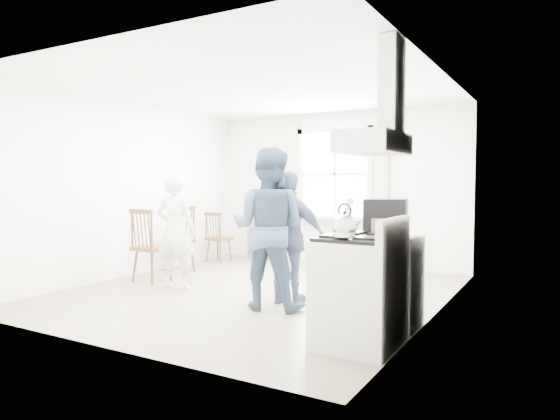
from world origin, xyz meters
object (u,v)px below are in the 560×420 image
object	(u,v)px
windsor_chair_b	(145,238)
person_right	(289,238)
low_cabinet	(392,281)
gas_stove	(360,290)
windsor_chair_c	(181,231)
stereo_stack	(386,217)
person_left	(176,231)
windsor_chair_a	(215,232)
person_mid	(268,228)

from	to	relation	value
windsor_chair_b	person_right	world-z (taller)	person_right
low_cabinet	person_right	size ratio (longest dim) A/B	0.58
gas_stove	windsor_chair_c	size ratio (longest dim) A/B	1.07
low_cabinet	stereo_stack	xyz separation A→B (m)	(-0.05, -0.08, 0.63)
windsor_chair_b	stereo_stack	bearing A→B (deg)	-6.62
gas_stove	person_left	size ratio (longest dim) A/B	0.73
windsor_chair_a	windsor_chair_b	distance (m)	1.95
person_left	windsor_chair_a	bearing A→B (deg)	-79.02
person_left	person_mid	world-z (taller)	person_mid
person_mid	windsor_chair_c	bearing A→B (deg)	-38.39
windsor_chair_c	low_cabinet	bearing A→B (deg)	-18.32
stereo_stack	person_left	xyz separation A→B (m)	(-2.98, 0.36, -0.31)
windsor_chair_a	person_left	distance (m)	2.18
low_cabinet	windsor_chair_b	xyz separation A→B (m)	(-3.63, 0.34, 0.19)
windsor_chair_a	person_left	size ratio (longest dim) A/B	0.58
low_cabinet	windsor_chair_a	bearing A→B (deg)	149.67
windsor_chair_c	person_left	world-z (taller)	person_left
person_mid	gas_stove	bearing A→B (deg)	141.92
windsor_chair_c	person_right	distance (m)	2.66
stereo_stack	person_left	size ratio (longest dim) A/B	0.30
stereo_stack	windsor_chair_c	bearing A→B (deg)	160.43
gas_stove	low_cabinet	size ratio (longest dim) A/B	1.24
windsor_chair_b	windsor_chair_c	xyz separation A→B (m)	(-0.15, 0.91, -0.00)
person_right	windsor_chair_b	bearing A→B (deg)	-4.31
windsor_chair_b	person_right	xyz separation A→B (m)	(2.32, -0.05, 0.13)
low_cabinet	person_mid	distance (m)	1.49
windsor_chair_c	windsor_chair_a	bearing A→B (deg)	95.67
stereo_stack	person_mid	bearing A→B (deg)	176.67
person_mid	stereo_stack	bearing A→B (deg)	166.12
gas_stove	windsor_chair_b	size ratio (longest dim) A/B	1.07
gas_stove	low_cabinet	distance (m)	0.70
windsor_chair_b	person_mid	size ratio (longest dim) A/B	0.59
gas_stove	person_mid	world-z (taller)	person_mid
windsor_chair_b	person_mid	distance (m)	2.25
stereo_stack	person_mid	distance (m)	1.39
low_cabinet	stereo_stack	distance (m)	0.63
low_cabinet	person_right	bearing A→B (deg)	167.52
gas_stove	stereo_stack	bearing A→B (deg)	87.93
person_left	stereo_stack	bearing A→B (deg)	160.71
gas_stove	windsor_chair_c	bearing A→B (deg)	152.27
windsor_chair_c	windsor_chair_b	bearing A→B (deg)	-80.43
gas_stove	windsor_chair_a	xyz separation A→B (m)	(-3.82, 2.97, 0.06)
windsor_chair_a	person_right	distance (m)	3.26
gas_stove	windsor_chair_b	world-z (taller)	gas_stove
person_left	person_mid	bearing A→B (deg)	157.73
windsor_chair_c	person_mid	world-z (taller)	person_mid
gas_stove	low_cabinet	bearing A→B (deg)	84.32
windsor_chair_a	person_left	xyz separation A→B (m)	(0.86, -1.99, 0.22)
stereo_stack	windsor_chair_a	xyz separation A→B (m)	(-3.84, 2.35, -0.53)
person_right	person_mid	bearing A→B (deg)	65.84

